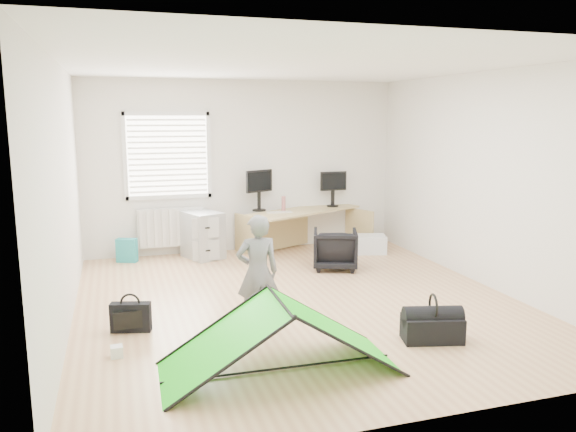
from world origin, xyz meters
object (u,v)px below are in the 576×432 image
object	(u,v)px
filing_cabinet	(203,235)
storage_crate	(369,244)
monitor_right	(333,194)
laptop_bag	(131,317)
person	(258,272)
desk	(305,230)
office_chair	(335,249)
duffel_bag	(432,329)
thermos	(284,204)
kite	(279,336)
monitor_left	(259,196)

from	to	relation	value
filing_cabinet	storage_crate	xyz separation A→B (m)	(2.57, -0.48, -0.21)
monitor_right	laptop_bag	world-z (taller)	monitor_right
person	storage_crate	xyz separation A→B (m)	(2.47, 2.61, -0.45)
desk	laptop_bag	xyz separation A→B (m)	(-2.80, -2.78, -0.18)
office_chair	monitor_right	bearing A→B (deg)	-89.52
filing_cabinet	monitor_right	xyz separation A→B (m)	(2.20, 0.17, 0.52)
desk	laptop_bag	world-z (taller)	desk
person	duffel_bag	world-z (taller)	person
thermos	kite	world-z (taller)	thermos
storage_crate	person	bearing A→B (deg)	-133.53
filing_cabinet	office_chair	distance (m)	2.07
office_chair	duffel_bag	distance (m)	2.72
monitor_left	laptop_bag	world-z (taller)	monitor_left
laptop_bag	duffel_bag	size ratio (longest dim) A/B	0.70
duffel_bag	office_chair	bearing A→B (deg)	102.54
monitor_left	thermos	size ratio (longest dim) A/B	2.12
filing_cabinet	thermos	xyz separation A→B (m)	(1.29, -0.01, 0.43)
monitor_left	desk	bearing A→B (deg)	-35.63
filing_cabinet	thermos	bearing A→B (deg)	-22.88
desk	office_chair	xyz separation A→B (m)	(0.05, -1.18, -0.05)
filing_cabinet	storage_crate	size ratio (longest dim) A/B	1.40
thermos	storage_crate	world-z (taller)	thermos
storage_crate	desk	bearing A→B (deg)	152.50
desk	duffel_bag	xyz separation A→B (m)	(-0.03, -3.89, -0.21)
thermos	duffel_bag	xyz separation A→B (m)	(0.33, -3.89, -0.66)
laptop_bag	duffel_bag	distance (m)	2.99
monitor_left	storage_crate	xyz separation A→B (m)	(1.64, -0.61, -0.76)
kite	storage_crate	bearing A→B (deg)	56.47
storage_crate	laptop_bag	distance (m)	4.38
desk	office_chair	size ratio (longest dim) A/B	3.12
kite	duffel_bag	world-z (taller)	kite
kite	laptop_bag	distance (m)	1.76
person	filing_cabinet	bearing A→B (deg)	-85.72
person	monitor_right	bearing A→B (deg)	-120.25
monitor_right	office_chair	size ratio (longest dim) A/B	0.72
office_chair	desk	bearing A→B (deg)	-66.94
filing_cabinet	duffel_bag	world-z (taller)	filing_cabinet
laptop_bag	office_chair	bearing A→B (deg)	43.81
thermos	office_chair	xyz separation A→B (m)	(0.41, -1.18, -0.50)
thermos	person	size ratio (longest dim) A/B	0.20
monitor_right	kite	world-z (taller)	monitor_right
person	kite	bearing A→B (deg)	89.09
filing_cabinet	office_chair	xyz separation A→B (m)	(1.70, -1.18, -0.07)
thermos	monitor_right	bearing A→B (deg)	11.37
filing_cabinet	laptop_bag	world-z (taller)	filing_cabinet
monitor_left	office_chair	xyz separation A→B (m)	(0.77, -1.32, -0.62)
thermos	person	world-z (taller)	person
office_chair	laptop_bag	size ratio (longest dim) A/B	1.56
filing_cabinet	storage_crate	bearing A→B (deg)	-33.17
desk	monitor_right	distance (m)	0.79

